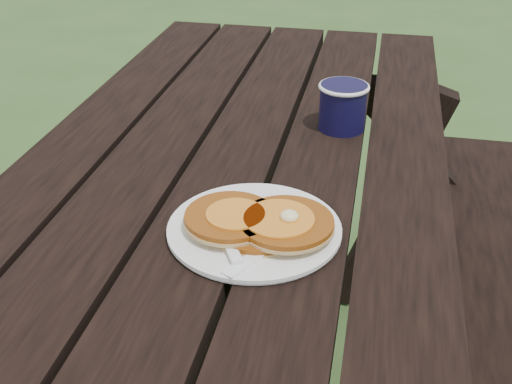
% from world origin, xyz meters
% --- Properties ---
extents(picnic_table, '(1.36, 1.80, 0.75)m').
position_xyz_m(picnic_table, '(0.00, 0.00, 0.37)').
color(picnic_table, black).
rests_on(picnic_table, ground).
extents(plate, '(0.27, 0.27, 0.01)m').
position_xyz_m(plate, '(0.09, -0.15, 0.76)').
color(plate, white).
rests_on(plate, picnic_table).
extents(pancake_stack, '(0.22, 0.14, 0.04)m').
position_xyz_m(pancake_stack, '(0.09, -0.16, 0.77)').
color(pancake_stack, '#8C450F').
rests_on(pancake_stack, plate).
extents(knife, '(0.11, 0.17, 0.00)m').
position_xyz_m(knife, '(0.12, -0.20, 0.76)').
color(knife, white).
rests_on(knife, plate).
extents(fork, '(0.11, 0.16, 0.01)m').
position_xyz_m(fork, '(0.06, -0.20, 0.77)').
color(fork, white).
rests_on(fork, plate).
extents(coffee_cup, '(0.10, 0.10, 0.09)m').
position_xyz_m(coffee_cup, '(0.18, 0.24, 0.80)').
color(coffee_cup, black).
rests_on(coffee_cup, picnic_table).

